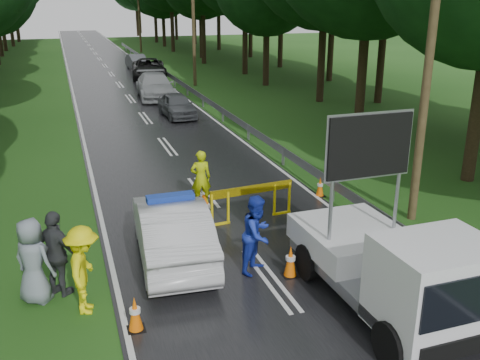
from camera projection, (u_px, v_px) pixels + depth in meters
name	position (u px, v px, depth m)	size (l,w,h in m)	color
ground	(270.00, 279.00, 12.15)	(160.00, 160.00, 0.00)	#1F4B15
road	(119.00, 85.00, 39.06)	(7.00, 140.00, 0.02)	black
guardrail	(170.00, 76.00, 39.70)	(0.12, 60.06, 0.70)	gray
utility_pole_near	(431.00, 39.00, 13.86)	(1.40, 0.24, 10.00)	#41341E
utility_pole_mid	(193.00, 13.00, 37.18)	(1.40, 0.24, 10.00)	#41341E
utility_pole_far	(139.00, 7.00, 60.51)	(1.40, 0.24, 10.00)	#41341E
police_sedan	(172.00, 230.00, 12.92)	(1.89, 4.66, 1.66)	silver
work_truck	(395.00, 268.00, 10.50)	(2.25, 4.88, 3.86)	gray
barrier	(252.00, 194.00, 15.15)	(2.53, 0.30, 1.05)	yellow
officer	(201.00, 178.00, 16.26)	(0.63, 0.41, 1.73)	#C1DB0B
civilian	(257.00, 234.00, 12.26)	(0.91, 0.71, 1.86)	#1B31B0
bystander_left	(84.00, 270.00, 10.65)	(1.20, 0.69, 1.86)	#FFF60D
bystander_mid	(57.00, 254.00, 11.25)	(1.12, 0.47, 1.92)	#383A3F
bystander_right	(33.00, 261.00, 11.00)	(0.91, 0.59, 1.87)	gray
queue_car_first	(177.00, 105.00, 28.41)	(1.50, 3.72, 1.27)	#43464B
queue_car_second	(155.00, 86.00, 33.72)	(2.16, 5.31, 1.54)	gray
queue_car_third	(149.00, 69.00, 41.84)	(2.56, 5.54, 1.54)	black
queue_car_fourth	(137.00, 62.00, 47.25)	(1.37, 3.94, 1.30)	#45484D
cone_near_left	(135.00, 314.00, 10.19)	(0.34, 0.34, 0.73)	black
cone_center	(290.00, 262.00, 12.18)	(0.36, 0.36, 0.77)	black
cone_far	(204.00, 195.00, 16.47)	(0.30, 0.30, 0.64)	black
cone_left_mid	(158.00, 226.00, 14.13)	(0.33, 0.33, 0.71)	black
cone_right	(320.00, 187.00, 17.13)	(0.31, 0.31, 0.65)	black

